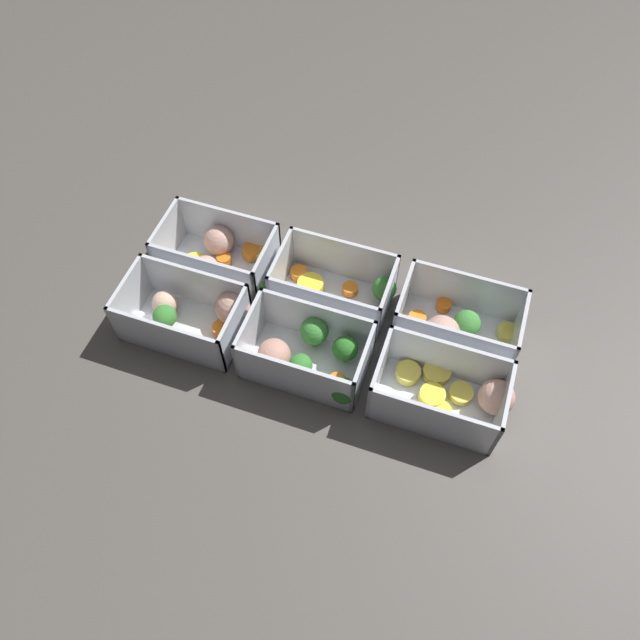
{
  "coord_description": "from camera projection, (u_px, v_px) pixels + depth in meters",
  "views": [
    {
      "loc": [
        0.15,
        -0.44,
        0.74
      ],
      "look_at": [
        0.0,
        0.0,
        0.03
      ],
      "focal_mm": 35.0,
      "sensor_mm": 36.0,
      "label": 1
    }
  ],
  "objects": [
    {
      "name": "ground_plane",
      "position": [
        320.0,
        330.0,
        0.88
      ],
      "size": [
        4.0,
        4.0,
        0.0
      ],
      "primitive_type": "plane",
      "color": "#56514C"
    },
    {
      "name": "container_near_left",
      "position": [
        194.0,
        315.0,
        0.86
      ],
      "size": [
        0.17,
        0.12,
        0.08
      ],
      "color": "silver",
      "rests_on": "ground_plane"
    },
    {
      "name": "container_near_center",
      "position": [
        307.0,
        355.0,
        0.82
      ],
      "size": [
        0.17,
        0.11,
        0.08
      ],
      "color": "silver",
      "rests_on": "ground_plane"
    },
    {
      "name": "container_near_right",
      "position": [
        451.0,
        393.0,
        0.8
      ],
      "size": [
        0.18,
        0.11,
        0.08
      ],
      "color": "silver",
      "rests_on": "ground_plane"
    },
    {
      "name": "container_far_left",
      "position": [
        220.0,
        256.0,
        0.92
      ],
      "size": [
        0.17,
        0.11,
        0.08
      ],
      "color": "silver",
      "rests_on": "ground_plane"
    },
    {
      "name": "container_far_center",
      "position": [
        337.0,
        292.0,
        0.88
      ],
      "size": [
        0.17,
        0.11,
        0.08
      ],
      "color": "silver",
      "rests_on": "ground_plane"
    },
    {
      "name": "container_far_right",
      "position": [
        453.0,
        326.0,
        0.85
      ],
      "size": [
        0.17,
        0.11,
        0.08
      ],
      "color": "silver",
      "rests_on": "ground_plane"
    }
  ]
}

